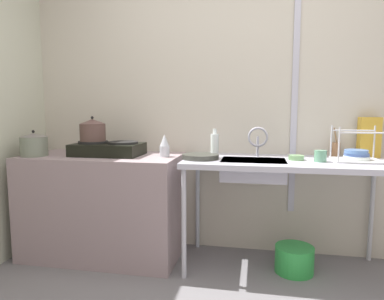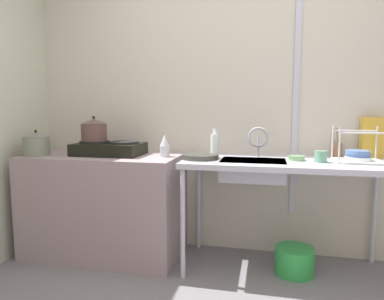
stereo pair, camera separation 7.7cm
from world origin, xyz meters
name	(u,v)px [view 1 (the left image)]	position (x,y,z in m)	size (l,w,h in m)	color
wall_back	(243,110)	(0.00, 1.57, 1.24)	(4.56, 0.10, 2.47)	beige
wall_metal_strip	(295,95)	(0.42, 1.51, 1.36)	(0.05, 0.01, 1.98)	#B4B4C5
counter_concrete	(104,205)	(-1.14, 1.19, 0.43)	(1.29, 0.66, 0.86)	gray
counter_sink	(285,168)	(0.33, 1.19, 0.80)	(1.52, 0.66, 0.86)	#B4B4C5
stove	(108,149)	(-1.09, 1.19, 0.91)	(0.55, 0.36, 0.12)	black
pot_on_left_burner	(93,130)	(-1.22, 1.19, 1.07)	(0.21, 0.21, 0.21)	brown
pot_beside_stove	(34,144)	(-1.67, 1.03, 0.95)	(0.22, 0.22, 0.21)	slate
percolator	(165,146)	(-0.61, 1.19, 0.95)	(0.08, 0.08, 0.18)	silver
sink_basin	(253,170)	(0.10, 1.15, 0.78)	(0.48, 0.32, 0.15)	#B4B4C5
faucet	(258,138)	(0.13, 1.28, 1.01)	(0.16, 0.09, 0.24)	#B4B4C5
frying_pan	(200,156)	(-0.30, 1.13, 0.88)	(0.28, 0.28, 0.04)	#373831
dish_rack	(356,156)	(0.84, 1.23, 0.90)	(0.33, 0.28, 0.26)	#BCBCBF
cup_by_rack	(320,156)	(0.58, 1.15, 0.90)	(0.09, 0.09, 0.08)	#5A9171
small_bowl_on_drainboard	(296,158)	(0.42, 1.21, 0.88)	(0.12, 0.12, 0.04)	#71A066
bottle_by_sink	(215,145)	(-0.21, 1.23, 0.96)	(0.06, 0.06, 0.23)	white
cereal_box	(369,137)	(0.99, 1.46, 1.02)	(0.16, 0.08, 0.32)	gold
utensil_jar	(336,149)	(0.75, 1.47, 0.92)	(0.07, 0.07, 0.23)	#966745
bucket_on_floor	(294,259)	(0.42, 1.15, 0.10)	(0.29, 0.29, 0.20)	green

